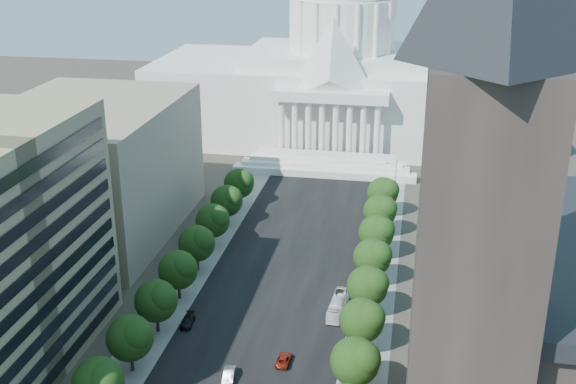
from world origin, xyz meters
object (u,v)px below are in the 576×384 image
Objects in this scene: car_silver at (229,376)px; city_bus at (338,306)px; car_dark_b at (188,321)px; car_red at (284,360)px.

city_bus is at bearing 51.87° from car_silver.
car_dark_b is at bearing -156.49° from city_bus.
car_silver is 0.46× the size of city_bus.
city_bus is at bearing -109.63° from car_red.
car_silver is 1.02× the size of car_red.
car_silver is 0.98× the size of car_dark_b.
car_dark_b is (-11.57, 14.79, -0.08)m from car_silver.
car_red is 21.17m from car_dark_b.
car_silver is at bearing 39.95° from car_red.
city_bus reaches higher than car_red.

